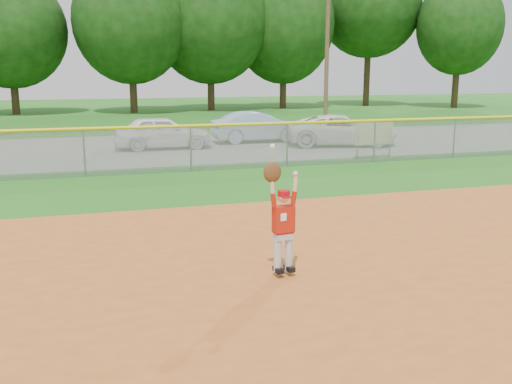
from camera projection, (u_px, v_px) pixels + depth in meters
ground at (303, 274)px, 9.35m from camera, size 120.00×120.00×0.00m
clay_infield at (398, 360)px, 6.54m from camera, size 24.00×16.00×0.04m
parking_strip at (166, 148)px, 24.32m from camera, size 44.00×10.00×0.03m
car_white_a at (162, 132)px, 23.76m from camera, size 4.04×1.66×1.37m
car_blue at (258, 127)px, 26.02m from camera, size 4.21×1.54×1.38m
car_white_b at (341, 130)px, 24.82m from camera, size 5.15×3.25×1.33m
sponsor_sign at (374, 134)px, 21.20m from camera, size 1.60×0.18×1.42m
outfield_fence at (191, 145)px, 18.52m from camera, size 40.06×0.10×1.55m
power_lines at (166, 42)px, 29.24m from camera, size 19.40×0.24×9.00m
tree_line at (135, 13)px, 43.51m from camera, size 62.37×13.00×14.43m
ballplayer at (282, 218)px, 8.96m from camera, size 0.59×0.27×2.06m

